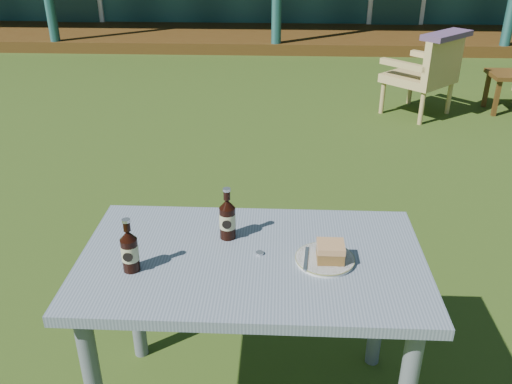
# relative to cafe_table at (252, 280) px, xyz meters

# --- Properties ---
(ground) EXTENTS (80.00, 80.00, 0.00)m
(ground) POSITION_rel_cafe_table_xyz_m (0.00, 1.60, -0.62)
(ground) COLOR #334916
(cafe_table) EXTENTS (1.20, 0.70, 0.72)m
(cafe_table) POSITION_rel_cafe_table_xyz_m (0.00, 0.00, 0.00)
(cafe_table) COLOR slate
(cafe_table) RESTS_ON ground
(plate) EXTENTS (0.20, 0.20, 0.01)m
(plate) POSITION_rel_cafe_table_xyz_m (0.25, -0.02, 0.11)
(plate) COLOR silver
(plate) RESTS_ON cafe_table
(cake_slice) EXTENTS (0.09, 0.09, 0.06)m
(cake_slice) POSITION_rel_cafe_table_xyz_m (0.27, -0.03, 0.15)
(cake_slice) COLOR brown
(cake_slice) RESTS_ON plate
(fork) EXTENTS (0.03, 0.14, 0.00)m
(fork) POSITION_rel_cafe_table_xyz_m (0.19, -0.03, 0.12)
(fork) COLOR silver
(fork) RESTS_ON plate
(cola_bottle_near) EXTENTS (0.06, 0.06, 0.20)m
(cola_bottle_near) POSITION_rel_cafe_table_xyz_m (-0.10, 0.12, 0.18)
(cola_bottle_near) COLOR black
(cola_bottle_near) RESTS_ON cafe_table
(cola_bottle_far) EXTENTS (0.06, 0.06, 0.19)m
(cola_bottle_far) POSITION_rel_cafe_table_xyz_m (-0.40, -0.10, 0.18)
(cola_bottle_far) COLOR black
(cola_bottle_far) RESTS_ON cafe_table
(bottle_cap) EXTENTS (0.03, 0.03, 0.01)m
(bottle_cap) POSITION_rel_cafe_table_xyz_m (0.03, 0.02, 0.11)
(bottle_cap) COLOR silver
(bottle_cap) RESTS_ON cafe_table
(armchair_left) EXTENTS (0.80, 0.80, 0.79)m
(armchair_left) POSITION_rel_cafe_table_xyz_m (1.50, 3.72, -0.18)
(armchair_left) COLOR tan
(armchair_left) RESTS_ON ground
(floral_throw) EXTENTS (0.56, 0.56, 0.05)m
(floral_throw) POSITION_rel_cafe_table_xyz_m (1.61, 3.61, 0.19)
(floral_throw) COLOR #533B5E
(floral_throw) RESTS_ON armchair_left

